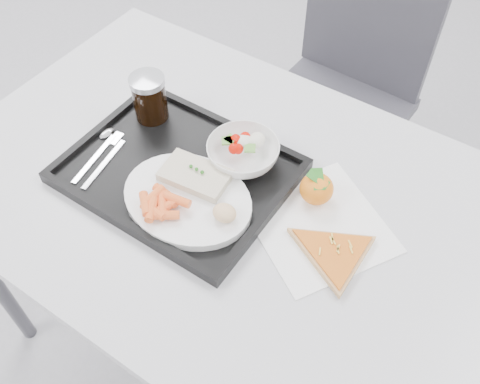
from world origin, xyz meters
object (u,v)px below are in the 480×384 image
object	(u,v)px
salad_bowl	(243,153)
cola_glass	(149,97)
tangerine	(317,189)
tray	(178,172)
dinner_plate	(188,199)
table	(226,207)
chair	(346,78)
pizza_slice	(334,253)

from	to	relation	value
salad_bowl	cola_glass	bearing A→B (deg)	179.87
salad_bowl	tangerine	bearing A→B (deg)	1.25
tray	dinner_plate	distance (m)	0.09
tray	cola_glass	world-z (taller)	cola_glass
table	salad_bowl	distance (m)	0.13
salad_bowl	tray	bearing A→B (deg)	-135.21
table	tangerine	world-z (taller)	tangerine
chair	pizza_slice	size ratio (longest dim) A/B	4.58
chair	cola_glass	bearing A→B (deg)	-107.95
table	dinner_plate	xyz separation A→B (m)	(-0.03, -0.08, 0.09)
table	cola_glass	world-z (taller)	cola_glass
dinner_plate	tangerine	size ratio (longest dim) A/B	3.35
tray	pizza_slice	distance (m)	0.37
dinner_plate	salad_bowl	bearing A→B (deg)	79.13
tangerine	pizza_slice	xyz separation A→B (m)	(0.09, -0.10, -0.02)
tray	tangerine	bearing A→B (deg)	20.55
chair	tangerine	xyz separation A→B (m)	(0.21, -0.64, 0.25)
dinner_plate	cola_glass	xyz separation A→B (m)	(-0.22, 0.15, 0.05)
table	pizza_slice	xyz separation A→B (m)	(0.26, -0.03, 0.08)
salad_bowl	pizza_slice	distance (m)	0.29
table	salad_bowl	xyz separation A→B (m)	(-0.00, 0.07, 0.11)
chair	salad_bowl	xyz separation A→B (m)	(0.04, -0.64, 0.25)
tray	tangerine	size ratio (longest dim) A/B	5.59
salad_bowl	tangerine	size ratio (longest dim) A/B	1.89
tray	cola_glass	xyz separation A→B (m)	(-0.15, 0.10, 0.06)
dinner_plate	cola_glass	distance (m)	0.27
salad_bowl	chair	bearing A→B (deg)	93.79
chair	tangerine	bearing A→B (deg)	-71.32
chair	salad_bowl	world-z (taller)	chair
table	tray	bearing A→B (deg)	-165.15
dinner_plate	tray	bearing A→B (deg)	141.12
chair	pizza_slice	bearing A→B (deg)	-67.18
dinner_plate	cola_glass	size ratio (longest dim) A/B	2.50
cola_glass	pizza_slice	distance (m)	0.53
dinner_plate	pizza_slice	world-z (taller)	dinner_plate
salad_bowl	cola_glass	world-z (taller)	cola_glass
chair	tray	bearing A→B (deg)	-94.37
chair	pizza_slice	xyz separation A→B (m)	(0.31, -0.74, 0.22)
chair	dinner_plate	size ratio (longest dim) A/B	3.44
table	cola_glass	size ratio (longest dim) A/B	11.11
tray	tangerine	distance (m)	0.29
table	tray	distance (m)	0.13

